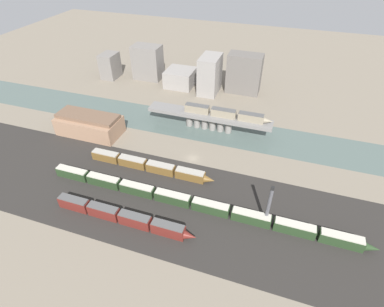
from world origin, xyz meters
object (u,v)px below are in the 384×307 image
at_px(warehouse_building, 89,124).
at_px(signal_tower, 269,206).
at_px(train_on_bridge, 226,113).
at_px(train_yard_mid, 196,204).
at_px(train_yard_near, 122,217).
at_px(train_yard_far, 150,166).

xyz_separation_m(warehouse_building, signal_tower, (79.16, -26.31, 3.16)).
xyz_separation_m(train_on_bridge, train_yard_mid, (1.26, -46.55, -7.30)).
distance_m(train_on_bridge, train_yard_near, 62.12).
bearing_deg(warehouse_building, signal_tower, -18.38).
relative_size(train_on_bridge, signal_tower, 2.46).
xyz_separation_m(train_yard_mid, warehouse_building, (-56.91, 27.06, 2.50)).
height_order(train_on_bridge, train_yard_mid, train_on_bridge).
relative_size(train_yard_mid, signal_tower, 6.89).
height_order(train_on_bridge, train_yard_near, train_on_bridge).
relative_size(train_yard_near, signal_tower, 2.99).
bearing_deg(signal_tower, train_yard_far, 165.04).
distance_m(train_yard_far, signal_tower, 46.05).
bearing_deg(signal_tower, train_on_bridge, 117.17).
height_order(train_yard_mid, signal_tower, signal_tower).
bearing_deg(signal_tower, warehouse_building, 161.62).
relative_size(train_yard_near, train_yard_mid, 0.43).
bearing_deg(train_yard_mid, train_yard_near, -147.73).
bearing_deg(train_on_bridge, train_yard_near, -107.29).
bearing_deg(signal_tower, train_yard_mid, -178.06).
bearing_deg(train_yard_far, train_yard_mid, -29.82).
relative_size(train_yard_mid, warehouse_building, 3.93).
bearing_deg(train_on_bridge, warehouse_building, -160.71).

